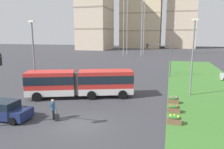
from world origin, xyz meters
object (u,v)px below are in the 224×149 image
articulated_bus (80,83)px  apartment_tower_west (95,10)px  flower_planter_0 (174,120)px  pedestrian_crossing (53,108)px  flower_planter_2 (173,100)px  car_navy_sedan (4,110)px  rolling_suitcase (57,117)px  streetlight_left (34,55)px  apartment_tower_centre (182,4)px  flower_planter_1 (174,109)px  traffic_light_far_right (162,54)px  streetlight_median (193,54)px

articulated_bus → apartment_tower_west: size_ratio=0.31×
flower_planter_0 → apartment_tower_west: size_ratio=0.03×
pedestrian_crossing → flower_planter_2: 11.90m
pedestrian_crossing → car_navy_sedan: bearing=-165.9°
pedestrian_crossing → rolling_suitcase: size_ratio=1.79×
articulated_bus → streetlight_left: bearing=-175.0°
articulated_bus → apartment_tower_centre: apartment_tower_centre is taller
streetlight_left → articulated_bus: bearing=5.0°
apartment_tower_west → flower_planter_1: bearing=-65.8°
flower_planter_0 → car_navy_sedan: bearing=-169.4°
flower_planter_1 → traffic_light_far_right: (-1.89, 17.39, 3.46)m
rolling_suitcase → flower_planter_0: 9.40m
flower_planter_2 → traffic_light_far_right: (-1.89, 14.66, 3.46)m
apartment_tower_west → car_navy_sedan: bearing=-75.0°
articulated_bus → traffic_light_far_right: 17.18m
flower_planter_1 → apartment_tower_centre: 108.94m
car_navy_sedan → flower_planter_0: car_navy_sedan is taller
car_navy_sedan → rolling_suitcase: size_ratio=4.55×
articulated_bus → pedestrian_crossing: 6.70m
pedestrian_crossing → streetlight_median: streetlight_median is taller
rolling_suitcase → streetlight_median: (11.14, 10.73, 4.47)m
rolling_suitcase → pedestrian_crossing: bearing=156.0°
flower_planter_1 → flower_planter_2: size_ratio=1.00×
streetlight_median → rolling_suitcase: bearing=-136.1°
articulated_bus → apartment_tower_centre: size_ratio=0.25×
car_navy_sedan → streetlight_left: streetlight_left is taller
flower_planter_1 → streetlight_median: (1.90, 6.37, 4.36)m
streetlight_median → pedestrian_crossing: bearing=-137.7°
flower_planter_1 → apartment_tower_west: (-37.15, 82.52, 18.91)m
flower_planter_1 → streetlight_left: (-15.65, 2.01, 4.28)m
traffic_light_far_right → streetlight_median: 11.69m
pedestrian_crossing → flower_planter_1: size_ratio=1.58×
articulated_bus → traffic_light_far_right: size_ratio=2.14×
pedestrian_crossing → flower_planter_0: size_ratio=1.58×
rolling_suitcase → streetlight_median: streetlight_median is taller
flower_planter_0 → apartment_tower_west: 94.79m
flower_planter_2 → traffic_light_far_right: traffic_light_far_right is taller
streetlight_left → traffic_light_far_right: bearing=48.2°
articulated_bus → pedestrian_crossing: size_ratio=6.83×
traffic_light_far_right → streetlight_median: bearing=-71.0°
flower_planter_1 → streetlight_median: size_ratio=0.13×
articulated_bus → pedestrian_crossing: articulated_bus is taller
articulated_bus → rolling_suitcase: size_ratio=12.25×
traffic_light_far_right → streetlight_left: bearing=-131.8°
pedestrian_crossing → articulated_bus: bearing=93.9°
flower_planter_2 → streetlight_left: 16.24m
streetlight_median → apartment_tower_centre: bearing=88.6°
traffic_light_far_right → flower_planter_0: bearing=-84.6°
articulated_bus → car_navy_sedan: bearing=-114.8°
pedestrian_crossing → apartment_tower_west: (-27.46, 86.69, 18.34)m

